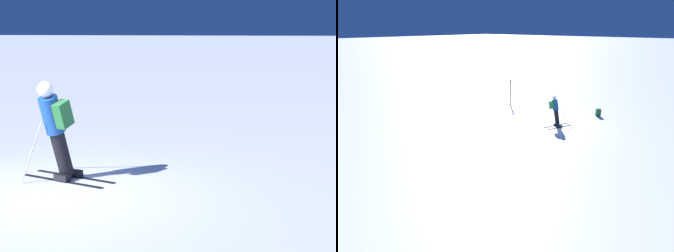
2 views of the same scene
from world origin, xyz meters
TOP-DOWN VIEW (x-y plane):
  - ground_plane at (0.00, 0.00)m, footprint 300.00×300.00m
  - skier at (-0.64, -0.10)m, footprint 1.51×1.83m

SIDE VIEW (x-z plane):
  - ground_plane at x=0.00m, z-range 0.00..0.00m
  - skier at x=-0.64m, z-range 0.10..1.97m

